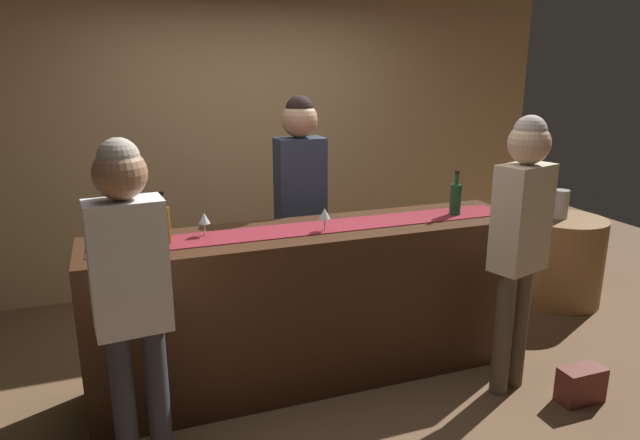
# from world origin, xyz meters

# --- Properties ---
(ground_plane) EXTENTS (10.00, 10.00, 0.00)m
(ground_plane) POSITION_xyz_m (0.00, 0.00, 0.00)
(ground_plane) COLOR brown
(back_wall) EXTENTS (6.00, 0.12, 2.90)m
(back_wall) POSITION_xyz_m (0.00, 1.90, 1.45)
(back_wall) COLOR tan
(back_wall) RESTS_ON ground
(bar_counter) EXTENTS (2.78, 0.60, 1.01)m
(bar_counter) POSITION_xyz_m (0.00, 0.00, 0.50)
(bar_counter) COLOR #3D2314
(bar_counter) RESTS_ON ground
(counter_runner_cloth) EXTENTS (2.65, 0.28, 0.01)m
(counter_runner_cloth) POSITION_xyz_m (0.00, 0.00, 1.01)
(counter_runner_cloth) COLOR maroon
(counter_runner_cloth) RESTS_ON bar_counter
(wine_bottle_green) EXTENTS (0.07, 0.07, 0.30)m
(wine_bottle_green) POSITION_xyz_m (0.98, -0.02, 1.12)
(wine_bottle_green) COLOR #194723
(wine_bottle_green) RESTS_ON bar_counter
(wine_bottle_amber) EXTENTS (0.07, 0.07, 0.30)m
(wine_bottle_amber) POSITION_xyz_m (-0.90, 0.00, 1.12)
(wine_bottle_amber) COLOR brown
(wine_bottle_amber) RESTS_ON bar_counter
(wine_glass_near_customer) EXTENTS (0.07, 0.07, 0.14)m
(wine_glass_near_customer) POSITION_xyz_m (-0.67, 0.06, 1.11)
(wine_glass_near_customer) COLOR silver
(wine_glass_near_customer) RESTS_ON bar_counter
(wine_glass_mid_counter) EXTENTS (0.07, 0.07, 0.14)m
(wine_glass_mid_counter) POSITION_xyz_m (0.03, -0.08, 1.11)
(wine_glass_mid_counter) COLOR silver
(wine_glass_mid_counter) RESTS_ON bar_counter
(bartender) EXTENTS (0.34, 0.25, 1.79)m
(bartender) POSITION_xyz_m (0.09, 0.58, 1.12)
(bartender) COLOR #26262B
(bartender) RESTS_ON ground
(customer_sipping) EXTENTS (0.38, 0.29, 1.72)m
(customer_sipping) POSITION_xyz_m (1.08, -0.57, 1.06)
(customer_sipping) COLOR brown
(customer_sipping) RESTS_ON ground
(customer_browsing) EXTENTS (0.36, 0.24, 1.69)m
(customer_browsing) POSITION_xyz_m (-1.12, -0.59, 1.04)
(customer_browsing) COLOR #33333D
(customer_browsing) RESTS_ON ground
(round_side_table) EXTENTS (0.68, 0.68, 0.74)m
(round_side_table) POSITION_xyz_m (2.38, 0.43, 0.37)
(round_side_table) COLOR olive
(round_side_table) RESTS_ON ground
(vase_on_side_table) EXTENTS (0.13, 0.13, 0.24)m
(vase_on_side_table) POSITION_xyz_m (2.33, 0.46, 0.86)
(vase_on_side_table) COLOR #B7B2A8
(vase_on_side_table) RESTS_ON round_side_table
(handbag) EXTENTS (0.28, 0.14, 0.22)m
(handbag) POSITION_xyz_m (1.40, -0.85, 0.11)
(handbag) COLOR brown
(handbag) RESTS_ON ground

